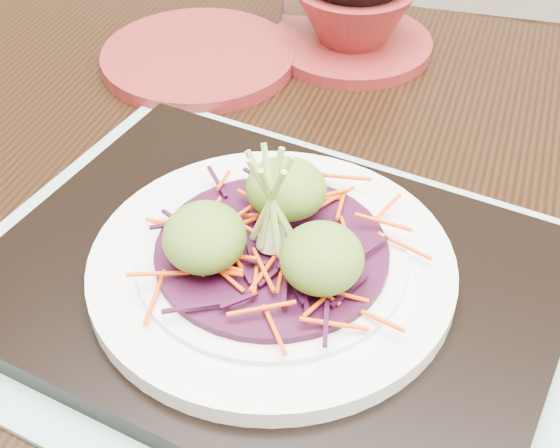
% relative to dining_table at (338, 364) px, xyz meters
% --- Properties ---
extents(dining_table, '(1.27, 0.89, 0.76)m').
position_rel_dining_table_xyz_m(dining_table, '(0.00, 0.00, 0.00)').
color(dining_table, black).
rests_on(dining_table, ground).
extents(placemat, '(0.47, 0.40, 0.00)m').
position_rel_dining_table_xyz_m(placemat, '(-0.04, -0.04, 0.10)').
color(placemat, '#86AE9F').
rests_on(placemat, dining_table).
extents(serving_tray, '(0.40, 0.34, 0.02)m').
position_rel_dining_table_xyz_m(serving_tray, '(-0.04, -0.04, 0.11)').
color(serving_tray, black).
rests_on(serving_tray, placemat).
extents(white_plate, '(0.23, 0.23, 0.02)m').
position_rel_dining_table_xyz_m(white_plate, '(-0.04, -0.04, 0.13)').
color(white_plate, silver).
rests_on(white_plate, serving_tray).
extents(cabbage_bed, '(0.14, 0.14, 0.01)m').
position_rel_dining_table_xyz_m(cabbage_bed, '(-0.04, -0.04, 0.14)').
color(cabbage_bed, '#330A1D').
rests_on(cabbage_bed, white_plate).
extents(carrot_julienne, '(0.18, 0.18, 0.01)m').
position_rel_dining_table_xyz_m(carrot_julienne, '(-0.04, -0.04, 0.15)').
color(carrot_julienne, '#EA4504').
rests_on(carrot_julienne, cabbage_bed).
extents(guacamole_scoops, '(0.13, 0.11, 0.04)m').
position_rel_dining_table_xyz_m(guacamole_scoops, '(-0.04, -0.04, 0.16)').
color(guacamole_scoops, '#577623').
rests_on(guacamole_scoops, cabbage_bed).
extents(scallion_garnish, '(0.05, 0.05, 0.08)m').
position_rel_dining_table_xyz_m(scallion_garnish, '(-0.04, -0.04, 0.18)').
color(scallion_garnish, '#8AAF46').
rests_on(scallion_garnish, cabbage_bed).
extents(terracotta_side_plate, '(0.24, 0.24, 0.01)m').
position_rel_dining_table_xyz_m(terracotta_side_plate, '(-0.19, 0.24, 0.11)').
color(terracotta_side_plate, maroon).
rests_on(terracotta_side_plate, dining_table).
extents(terracotta_bowl_set, '(0.21, 0.21, 0.06)m').
position_rel_dining_table_xyz_m(terracotta_bowl_set, '(-0.05, 0.30, 0.13)').
color(terracotta_bowl_set, maroon).
rests_on(terracotta_bowl_set, dining_table).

